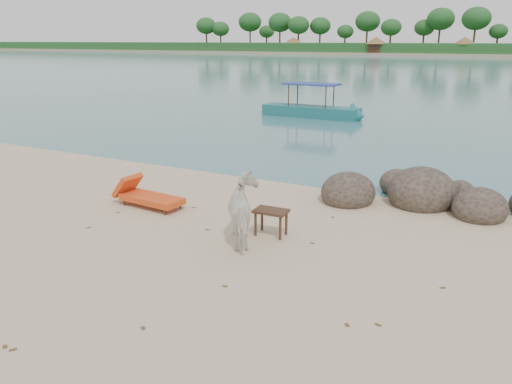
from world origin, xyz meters
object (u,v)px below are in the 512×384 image
Objects in this scene: side_table at (271,224)px; boat_near at (311,89)px; boulders at (437,198)px; cow at (246,212)px; lounge_chair at (152,196)px.

side_table is 17.73m from boat_near.
cow is at bearing -126.14° from boulders.
lounge_chair is at bearing -151.73° from boulders.
side_table is (-2.82, -3.68, 0.04)m from boulders.
lounge_chair is (-3.16, 0.88, -0.37)m from cow.
cow reaches higher than boulders.
side_table is 3.46m from lounge_chair.
cow is at bearing -10.85° from lounge_chair.
boulders reaches higher than side_table.
boat_near is (-5.76, 16.73, 1.18)m from side_table.
boulders is 4.64m from side_table.
boulders is 9.32× the size of side_table.
boulders is 4.05× the size of cow.
lounge_chair is (-6.27, -3.37, 0.07)m from boulders.
lounge_chair is at bearing -80.39° from boat_near.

